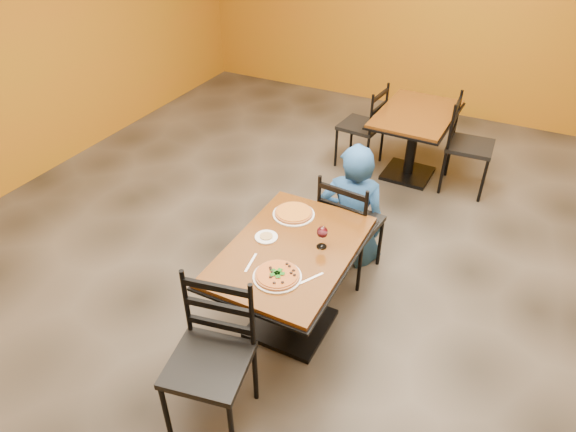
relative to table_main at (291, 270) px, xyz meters
The scene contains 17 objects.
floor 0.75m from the table_main, 90.00° to the left, with size 7.00×8.00×0.01m, color black.
table_main is the anchor object (origin of this frame).
table_second 2.59m from the table_main, 86.63° to the left, with size 0.78×1.14×0.75m.
chair_main_near 0.91m from the table_main, 95.06° to the right, with size 0.45×0.45×1.00m, color black, non-canonical shape.
chair_main_far 0.82m from the table_main, 80.44° to the left, with size 0.43×0.43×0.96m, color black, non-canonical shape.
chair_second_left 2.63m from the table_main, 99.60° to the left, with size 0.42×0.42×0.94m, color black, non-canonical shape.
chair_second_right 2.69m from the table_main, 74.00° to the left, with size 0.45×0.45×0.99m, color black, non-canonical shape.
diner 0.99m from the table_main, 85.27° to the left, with size 0.56×0.37×1.10m, color navy.
plate_main 0.36m from the table_main, 79.97° to the right, with size 0.31×0.31×0.01m, color white.
pizza_main 0.37m from the table_main, 79.97° to the right, with size 0.28×0.28×0.02m, color maroon.
plate_far 0.44m from the table_main, 114.06° to the left, with size 0.31×0.31×0.01m, color white.
pizza_far 0.45m from the table_main, 114.06° to the left, with size 0.28×0.28×0.02m, color gold.
side_plate 0.29m from the table_main, behind, with size 0.16×0.16×0.01m, color white.
dip 0.29m from the table_main, behind, with size 0.09×0.09×0.01m, color tan.
wine_glass 0.35m from the table_main, 31.49° to the left, with size 0.08×0.08×0.18m, color white, non-canonical shape.
fork 0.36m from the table_main, 123.01° to the right, with size 0.01×0.19×0.00m, color silver.
knife 0.38m from the table_main, 43.28° to the right, with size 0.01×0.21×0.00m, color silver.
Camera 1 is at (1.20, -2.91, 2.91)m, focal length 31.88 mm.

